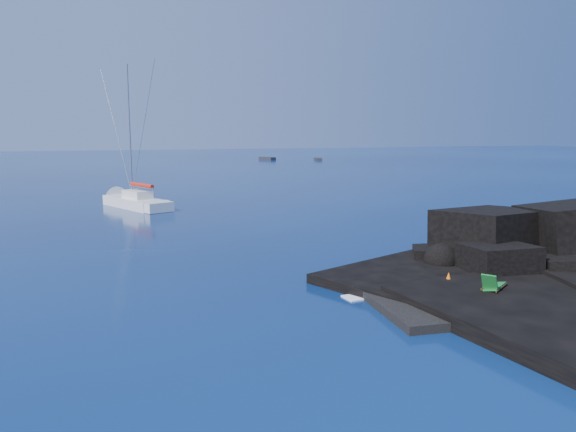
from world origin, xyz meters
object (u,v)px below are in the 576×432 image
object	(u,v)px
deck_chair	(495,281)
sunbather	(474,293)
sailboat	(135,207)
distant_boat_a	(267,160)
marker_cone	(448,279)
distant_boat_b	(318,160)

from	to	relation	value
deck_chair	sunbather	distance (m)	1.10
sailboat	deck_chair	size ratio (longest dim) A/B	7.98
deck_chair	distant_boat_a	bearing A→B (deg)	42.40
deck_chair	marker_cone	world-z (taller)	deck_chair
deck_chair	distant_boat_a	world-z (taller)	deck_chair
sailboat	distant_boat_b	world-z (taller)	sailboat
sailboat	deck_chair	bearing A→B (deg)	-94.50
sailboat	sunbather	xyz separation A→B (m)	(10.70, -35.80, 0.51)
sailboat	marker_cone	distance (m)	35.55
distant_boat_a	sunbather	bearing A→B (deg)	-122.39
sailboat	sunbather	bearing A→B (deg)	-95.99
marker_cone	sunbather	bearing A→B (deg)	-93.35
deck_chair	distant_boat_b	size ratio (longest dim) A/B	0.39
sailboat	distant_boat_b	distance (m)	88.41
sailboat	marker_cone	size ratio (longest dim) A/B	22.78
marker_cone	deck_chair	bearing A→B (deg)	-64.77
deck_chair	distant_boat_a	size ratio (longest dim) A/B	0.33
marker_cone	distant_boat_b	world-z (taller)	marker_cone
distant_boat_a	sailboat	bearing A→B (deg)	-134.68
sunbather	distant_boat_b	world-z (taller)	sunbather
deck_chair	marker_cone	xyz separation A→B (m)	(-0.90, 1.92, -0.28)
sailboat	marker_cone	world-z (taller)	sailboat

